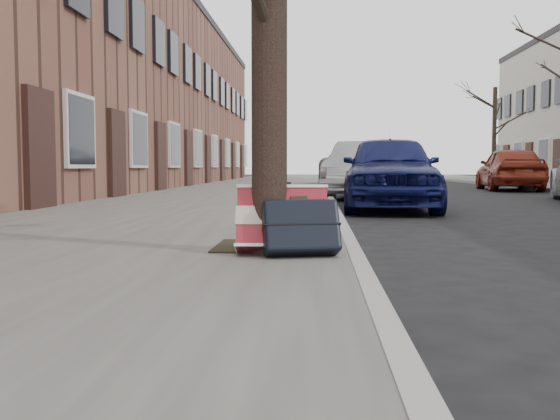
# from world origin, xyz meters

# --- Properties ---
(ground) EXTENTS (120.00, 120.00, 0.00)m
(ground) POSITION_xyz_m (0.00, 0.00, 0.00)
(ground) COLOR black
(ground) RESTS_ON ground
(near_sidewalk) EXTENTS (5.00, 70.00, 0.12)m
(near_sidewalk) POSITION_xyz_m (-3.70, 15.00, 0.06)
(near_sidewalk) COLOR slate
(near_sidewalk) RESTS_ON ground
(house_near) EXTENTS (6.80, 40.00, 7.00)m
(house_near) POSITION_xyz_m (-9.60, 16.00, 3.50)
(house_near) COLOR brown
(house_near) RESTS_ON ground
(dirt_patch) EXTENTS (0.85, 0.85, 0.02)m
(dirt_patch) POSITION_xyz_m (-2.00, 1.20, 0.13)
(dirt_patch) COLOR black
(dirt_patch) RESTS_ON near_sidewalk
(suitcase_red) EXTENTS (0.71, 0.40, 0.54)m
(suitcase_red) POSITION_xyz_m (-1.84, 0.77, 0.39)
(suitcase_red) COLOR maroon
(suitcase_red) RESTS_ON near_sidewalk
(suitcase_navy) EXTENTS (0.64, 0.46, 0.46)m
(suitcase_navy) POSITION_xyz_m (-1.68, 0.65, 0.35)
(suitcase_navy) COLOR black
(suitcase_navy) RESTS_ON near_sidewalk
(car_near_front) EXTENTS (1.91, 4.28, 1.43)m
(car_near_front) POSITION_xyz_m (-0.22, 7.67, 0.71)
(car_near_front) COLOR #0E1344
(car_near_front) RESTS_ON ground
(car_near_mid) EXTENTS (2.46, 4.69, 1.47)m
(car_near_mid) POSITION_xyz_m (-0.29, 12.17, 0.74)
(car_near_mid) COLOR #A9ABB2
(car_near_mid) RESTS_ON ground
(car_near_back) EXTENTS (2.64, 5.56, 1.53)m
(car_near_back) POSITION_xyz_m (-0.18, 20.15, 0.77)
(car_near_back) COLOR #353539
(car_near_back) RESTS_ON ground
(car_far_back) EXTENTS (2.14, 4.46, 1.47)m
(car_far_back) POSITION_xyz_m (4.96, 17.48, 0.74)
(car_far_back) COLOR maroon
(car_far_back) RESTS_ON ground
(tree_far_c) EXTENTS (0.21, 0.21, 4.60)m
(tree_far_c) POSITION_xyz_m (7.20, 27.48, 2.42)
(tree_far_c) COLOR black
(tree_far_c) RESTS_ON far_sidewalk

